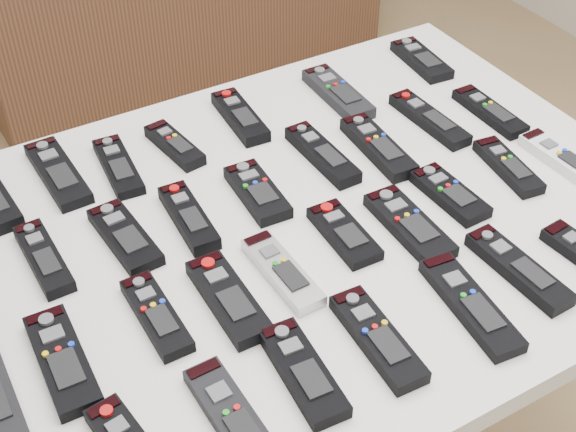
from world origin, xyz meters
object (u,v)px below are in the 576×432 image
remote_10 (125,237)px  remote_14 (378,147)px  remote_20 (228,299)px  remote_29 (236,422)px  remote_12 (257,192)px  remote_31 (378,338)px  remote_13 (322,154)px  remote_21 (282,272)px  remote_16 (490,112)px  remote_23 (409,225)px  table (288,251)px  remote_33 (518,269)px  remote_22 (344,233)px  remote_24 (450,194)px  remote_26 (564,160)px  remote_19 (156,315)px  remote_25 (508,166)px  remote_9 (44,258)px  remote_4 (175,145)px  remote_7 (421,60)px  remote_15 (429,119)px  remote_2 (58,173)px  remote_30 (303,372)px  remote_11 (189,217)px  remote_32 (471,305)px  remote_3 (118,167)px  remote_18 (62,360)px

remote_10 → remote_14: remote_14 is taller
remote_20 → remote_29: bearing=-113.6°
remote_14 → remote_12: bearing=-175.8°
remote_12 → remote_31: size_ratio=0.84×
remote_13 → remote_21: bearing=-134.4°
remote_16 → remote_23: 0.38m
table → remote_33: remote_33 is taller
remote_13 → remote_31: (-0.16, -0.40, -0.00)m
remote_29 → remote_22: bearing=35.1°
table → remote_20: remote_20 is taller
remote_24 → remote_31: bearing=-147.1°
remote_14 → remote_26: size_ratio=1.05×
remote_19 → remote_25: (0.67, 0.01, -0.00)m
remote_16 → remote_33: remote_33 is taller
remote_14 → remote_26: (0.26, -0.20, -0.00)m
remote_9 → remote_33: remote_33 is taller
remote_4 → remote_31: same height
remote_7 → remote_10: bearing=-159.6°
remote_4 → remote_9: (-0.29, -0.17, 0.00)m
remote_9 → remote_19: (0.10, -0.19, -0.00)m
remote_15 → remote_21: bearing=-156.3°
remote_26 → remote_14: bearing=140.9°
remote_20 → remote_16: bearing=16.7°
remote_2 → remote_30: (0.15, -0.58, 0.00)m
remote_2 → remote_15: (0.66, -0.19, 0.00)m
remote_20 → remote_29: size_ratio=0.89×
remote_30 → remote_12: bearing=74.6°
remote_9 → remote_26: size_ratio=0.93×
remote_31 → remote_24: bearing=37.5°
remote_11 → remote_26: (0.64, -0.19, -0.00)m
remote_15 → remote_31: size_ratio=1.05×
remote_21 → remote_31: (0.05, -0.18, 0.00)m
remote_4 → remote_32: size_ratio=0.72×
remote_3 → remote_29: 0.58m
table → remote_2: remote_2 is taller
remote_9 → remote_22: bearing=-24.2°
remote_2 → remote_3: remote_2 is taller
remote_15 → remote_30: (-0.51, -0.39, 0.00)m
remote_15 → remote_25: 0.19m
remote_11 → remote_25: bearing=-12.6°
remote_16 → remote_19: size_ratio=1.06×
remote_18 → remote_21: 0.34m
remote_18 → remote_32: bearing=-18.1°
remote_3 → remote_25: 0.68m
remote_25 → remote_30: remote_30 is taller
remote_10 → remote_32: (0.38, -0.39, 0.00)m
remote_18 → remote_32: (0.54, -0.20, -0.00)m
remote_20 → remote_23: (0.32, -0.00, -0.00)m
remote_23 → remote_11: bearing=148.5°
remote_13 → remote_12: bearing=-168.1°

